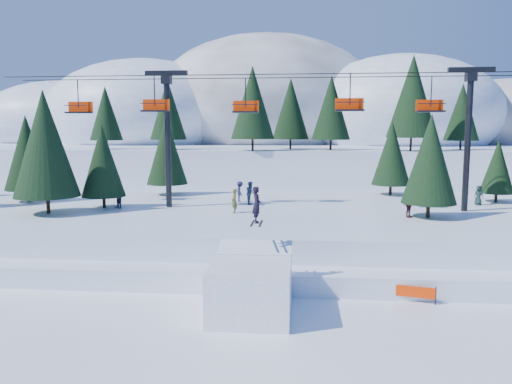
{
  "coord_description": "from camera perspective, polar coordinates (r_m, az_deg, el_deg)",
  "views": [
    {
      "loc": [
        1.22,
        -19.2,
        8.3
      ],
      "look_at": [
        -1.15,
        6.0,
        5.2
      ],
      "focal_mm": 35.0,
      "sensor_mm": 36.0,
      "label": 1
    }
  ],
  "objects": [
    {
      "name": "banner_near",
      "position": [
        25.83,
        16.7,
        -10.8
      ],
      "size": [
        2.78,
        0.72,
        0.9
      ],
      "color": "black",
      "rests_on": "ground"
    },
    {
      "name": "berm",
      "position": [
        28.31,
        2.72,
        -8.91
      ],
      "size": [
        70.0,
        6.0,
        1.1
      ],
      "primitive_type": "cube",
      "color": "white",
      "rests_on": "ground"
    },
    {
      "name": "mid_shelf",
      "position": [
        37.89,
        3.43,
        -3.76
      ],
      "size": [
        70.0,
        22.0,
        2.5
      ],
      "primitive_type": "cube",
      "color": "white",
      "rests_on": "ground"
    },
    {
      "name": "mountain_ridge",
      "position": [
        92.73,
        1.48,
        7.81
      ],
      "size": [
        119.0,
        60.92,
        26.46
      ],
      "color": "white",
      "rests_on": "ground"
    },
    {
      "name": "ground",
      "position": [
        20.96,
        1.66,
        -16.35
      ],
      "size": [
        160.0,
        160.0,
        0.0
      ],
      "primitive_type": "plane",
      "color": "white",
      "rests_on": "ground"
    },
    {
      "name": "distant_skiers",
      "position": [
        38.23,
        1.41,
        -0.42
      ],
      "size": [
        28.7,
        7.52,
        1.84
      ],
      "color": "#202144",
      "rests_on": "mid_shelf"
    },
    {
      "name": "chairlift",
      "position": [
        37.27,
        6.02,
        8.51
      ],
      "size": [
        46.0,
        3.21,
        10.28
      ],
      "color": "black",
      "rests_on": "mid_shelf"
    },
    {
      "name": "conifer_stand",
      "position": [
        37.53,
        3.46,
        4.56
      ],
      "size": [
        61.68,
        17.18,
        8.68
      ],
      "color": "black",
      "rests_on": "mid_shelf"
    },
    {
      "name": "jump_kicker",
      "position": [
        23.12,
        -0.5,
        -10.57
      ],
      "size": [
        3.58,
        4.88,
        5.68
      ],
      "color": "white",
      "rests_on": "ground"
    }
  ]
}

